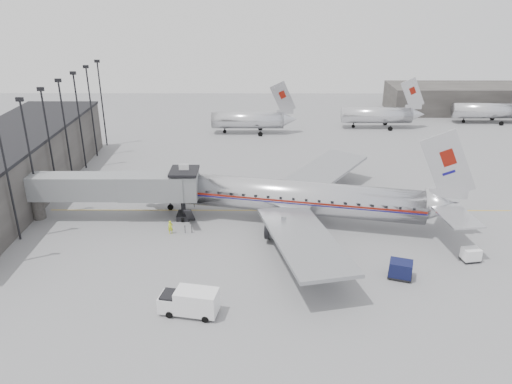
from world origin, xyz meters
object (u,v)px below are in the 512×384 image
service_van (189,301)px  baggage_cart_navy (401,269)px  airliner (293,197)px  baggage_cart_white (471,254)px  ramp_worker (170,227)px

service_van → baggage_cart_navy: service_van is taller
airliner → baggage_cart_navy: bearing=-40.4°
baggage_cart_white → ramp_worker: 33.54m
service_van → baggage_cart_white: service_van is taller
baggage_cart_navy → baggage_cart_white: (8.37, 3.31, -0.19)m
service_van → baggage_cart_white: 30.22m
service_van → baggage_cart_white: bearing=28.7°
ramp_worker → airliner: bearing=-3.9°
airliner → ramp_worker: 15.22m
airliner → baggage_cart_navy: (9.97, -12.83, -2.29)m
airliner → ramp_worker: airliner is taller
baggage_cart_navy → ramp_worker: 26.35m
service_van → ramp_worker: service_van is taller
service_van → ramp_worker: bearing=116.1°
airliner → baggage_cart_white: 20.81m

